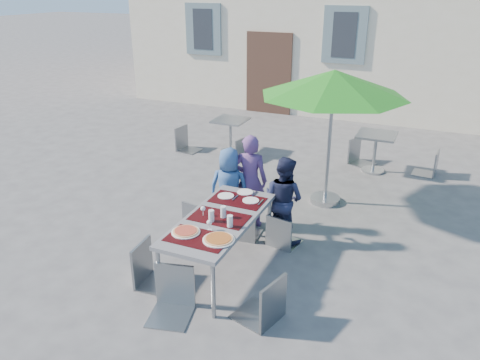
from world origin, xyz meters
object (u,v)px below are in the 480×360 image
at_px(chair_5, 170,265).
at_px(cafe_table_1, 376,146).
at_px(child_0, 229,188).
at_px(child_2, 284,199).
at_px(chair_0, 197,199).
at_px(chair_1, 244,204).
at_px(bg_chair_r_1, 433,148).
at_px(chair_2, 283,213).
at_px(bg_chair_l_1, 360,136).
at_px(cafe_table_0, 231,130).
at_px(bg_chair_r_0, 237,136).
at_px(child_1, 250,181).
at_px(chair_4, 266,273).
at_px(chair_3, 148,240).
at_px(patio_umbrella, 334,84).
at_px(dining_table, 219,222).
at_px(pizza_near_left, 186,231).
at_px(bg_chair_l_0, 185,124).
at_px(pizza_near_right, 219,239).

bearing_deg(chair_5, cafe_table_1, 75.29).
bearing_deg(child_0, child_2, 164.15).
distance_m(child_0, chair_5, 2.11).
bearing_deg(child_0, chair_0, 37.76).
xyz_separation_m(chair_0, chair_1, (0.69, 0.10, 0.01)).
height_order(chair_0, bg_chair_r_1, bg_chair_r_1).
height_order(chair_2, bg_chair_l_1, bg_chair_l_1).
xyz_separation_m(chair_2, bg_chair_r_1, (1.74, 3.64, 0.02)).
height_order(cafe_table_0, bg_chair_r_0, bg_chair_r_0).
relative_size(chair_2, cafe_table_1, 1.17).
xyz_separation_m(child_1, chair_4, (1.01, -1.99, -0.10)).
distance_m(chair_1, chair_2, 0.57).
height_order(chair_5, cafe_table_0, chair_5).
relative_size(bg_chair_r_0, cafe_table_1, 1.12).
bearing_deg(chair_4, chair_3, 176.51).
xyz_separation_m(child_0, patio_umbrella, (1.13, 1.38, 1.36)).
height_order(chair_0, cafe_table_0, chair_0).
xyz_separation_m(child_2, patio_umbrella, (0.26, 1.45, 1.35)).
bearing_deg(chair_5, chair_3, 146.07).
height_order(dining_table, child_0, child_0).
bearing_deg(chair_0, cafe_table_1, 60.59).
xyz_separation_m(child_1, chair_5, (0.01, -2.26, -0.10)).
distance_m(pizza_near_left, cafe_table_1, 4.98).
distance_m(dining_table, chair_1, 0.88).
bearing_deg(bg_chair_l_0, child_0, -49.75).
bearing_deg(pizza_near_left, patio_umbrella, 73.16).
bearing_deg(dining_table, chair_3, -137.74).
bearing_deg(bg_chair_l_0, bg_chair_r_1, 6.88).
bearing_deg(child_1, patio_umbrella, -137.53).
height_order(child_1, chair_3, child_1).
distance_m(child_2, chair_2, 0.23).
bearing_deg(child_0, pizza_near_right, 99.91).
relative_size(child_1, chair_0, 1.55).
bearing_deg(cafe_table_1, bg_chair_l_0, -174.92).
height_order(chair_1, bg_chair_l_1, bg_chair_l_1).
relative_size(chair_3, bg_chair_r_1, 1.10).
distance_m(child_1, chair_2, 0.81).
bearing_deg(chair_0, bg_chair_l_0, 122.58).
xyz_separation_m(dining_table, chair_3, (-0.65, -0.60, -0.10)).
distance_m(patio_umbrella, bg_chair_l_1, 2.52).
distance_m(chair_0, chair_5, 1.82).
xyz_separation_m(chair_1, patio_umbrella, (0.77, 1.67, 1.43)).
distance_m(pizza_near_left, child_2, 1.71).
distance_m(bg_chair_l_0, bg_chair_r_1, 5.05).
xyz_separation_m(child_1, bg_chair_l_0, (-2.61, 2.61, -0.13)).
relative_size(cafe_table_0, cafe_table_1, 0.95).
height_order(child_1, cafe_table_0, child_1).
distance_m(bg_chair_l_0, bg_chair_l_1, 3.70).
height_order(chair_3, bg_chair_r_1, chair_3).
xyz_separation_m(dining_table, child_0, (-0.40, 1.15, -0.08)).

